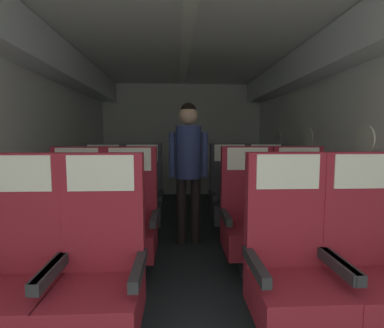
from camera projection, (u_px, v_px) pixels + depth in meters
ground at (187, 247)px, 3.19m from camera, size 3.44×6.04×0.02m
fuselage_shell at (186, 100)px, 3.30m from camera, size 3.32×5.69×2.29m
seat_a_left_window at (14, 276)px, 1.55m from camera, size 0.49×0.48×1.11m
seat_a_left_aisle at (100, 274)px, 1.57m from camera, size 0.49×0.48×1.11m
seat_a_right_aisle at (369, 268)px, 1.65m from camera, size 0.49×0.48×1.11m
seat_a_right_window at (291, 269)px, 1.63m from camera, size 0.49×0.48×1.11m
seat_b_left_window at (76, 223)px, 2.48m from camera, size 0.49×0.48×1.11m
seat_b_left_aisle at (130, 223)px, 2.49m from camera, size 0.49×0.48×1.11m
seat_b_right_aisle at (301, 220)px, 2.56m from camera, size 0.49×0.48×1.11m
seat_b_right_window at (249, 221)px, 2.55m from camera, size 0.49×0.48×1.11m
seat_c_left_window at (103, 200)px, 3.38m from camera, size 0.49×0.48×1.11m
seat_c_left_aisle at (142, 199)px, 3.40m from camera, size 0.49×0.48×1.11m
seat_c_right_aisle at (267, 198)px, 3.49m from camera, size 0.49×0.48×1.11m
seat_c_right_window at (230, 198)px, 3.46m from camera, size 0.49×0.48×1.11m
flight_attendant at (188, 158)px, 3.20m from camera, size 0.43×0.28×1.56m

